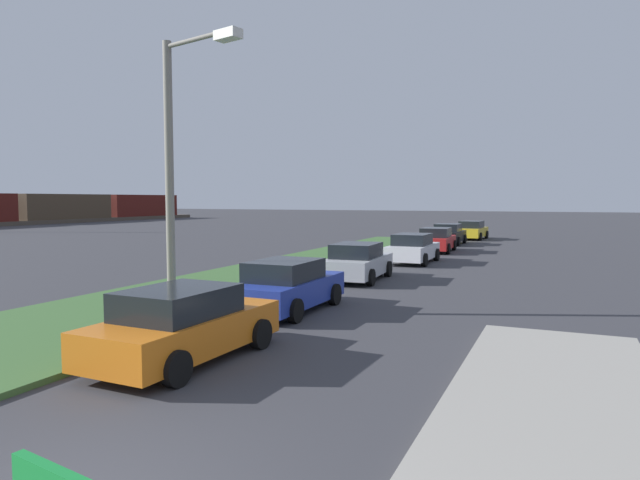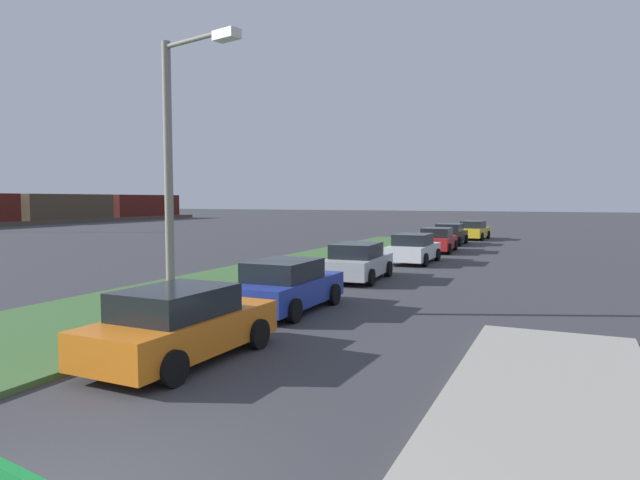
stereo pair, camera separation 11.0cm
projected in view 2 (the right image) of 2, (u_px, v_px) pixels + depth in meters
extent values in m
cube|color=#3D6633|center=(172.00, 300.00, 17.34)|extent=(60.00, 6.00, 0.12)
cube|color=orange|center=(183.00, 331.00, 11.05)|extent=(4.36, 1.95, 0.70)
cube|color=black|center=(175.00, 302.00, 10.83)|extent=(2.25, 1.67, 0.55)
cylinder|color=black|center=(191.00, 326.00, 12.67)|extent=(0.65, 0.24, 0.64)
cylinder|color=black|center=(258.00, 334.00, 11.89)|extent=(0.65, 0.24, 0.64)
cylinder|color=black|center=(96.00, 355.00, 10.25)|extent=(0.65, 0.24, 0.64)
cylinder|color=black|center=(173.00, 368.00, 9.47)|extent=(0.65, 0.24, 0.64)
cube|color=#23389E|center=(287.00, 291.00, 15.95)|extent=(4.30, 1.81, 0.70)
cube|color=black|center=(283.00, 270.00, 15.72)|extent=(2.20, 1.60, 0.55)
cylinder|color=black|center=(281.00, 290.00, 17.57)|extent=(0.64, 0.22, 0.64)
cylinder|color=black|center=(334.00, 294.00, 16.84)|extent=(0.64, 0.22, 0.64)
cylinder|color=black|center=(234.00, 305.00, 15.10)|extent=(0.64, 0.22, 0.64)
cylinder|color=black|center=(294.00, 311.00, 14.38)|extent=(0.64, 0.22, 0.64)
cube|color=#B2B5BA|center=(358.00, 266.00, 22.05)|extent=(4.39, 2.03, 0.70)
cube|color=black|center=(356.00, 250.00, 21.81)|extent=(2.28, 1.72, 0.55)
cylinder|color=black|center=(347.00, 267.00, 23.64)|extent=(0.65, 0.25, 0.64)
cylinder|color=black|center=(388.00, 269.00, 23.00)|extent=(0.65, 0.25, 0.64)
cylinder|color=black|center=(325.00, 275.00, 21.13)|extent=(0.65, 0.25, 0.64)
cylinder|color=black|center=(371.00, 277.00, 20.49)|extent=(0.65, 0.25, 0.64)
cube|color=silver|center=(414.00, 251.00, 27.99)|extent=(4.31, 1.82, 0.70)
cube|color=black|center=(413.00, 239.00, 27.77)|extent=(2.21, 1.61, 0.55)
cylinder|color=black|center=(404.00, 253.00, 29.61)|extent=(0.64, 0.22, 0.64)
cylinder|color=black|center=(437.00, 255.00, 28.87)|extent=(0.64, 0.22, 0.64)
cylinder|color=black|center=(388.00, 258.00, 27.15)|extent=(0.64, 0.22, 0.64)
cylinder|color=black|center=(425.00, 260.00, 26.42)|extent=(0.64, 0.22, 0.64)
cube|color=red|center=(437.00, 242.00, 33.87)|extent=(4.38, 2.01, 0.70)
cube|color=black|center=(437.00, 232.00, 33.64)|extent=(2.27, 1.70, 0.55)
cylinder|color=black|center=(427.00, 244.00, 35.47)|extent=(0.65, 0.25, 0.64)
cylinder|color=black|center=(455.00, 245.00, 34.82)|extent=(0.65, 0.25, 0.64)
cylinder|color=black|center=(418.00, 248.00, 32.96)|extent=(0.65, 0.25, 0.64)
cylinder|color=black|center=(449.00, 249.00, 32.31)|extent=(0.65, 0.25, 0.64)
cube|color=black|center=(450.00, 236.00, 39.44)|extent=(4.30, 1.81, 0.70)
cube|color=black|center=(450.00, 228.00, 39.21)|extent=(2.20, 1.60, 0.55)
cylinder|color=black|center=(441.00, 238.00, 41.05)|extent=(0.64, 0.22, 0.64)
cylinder|color=black|center=(466.00, 239.00, 40.33)|extent=(0.64, 0.22, 0.64)
cylinder|color=black|center=(433.00, 241.00, 38.59)|extent=(0.64, 0.22, 0.64)
cylinder|color=black|center=(459.00, 242.00, 37.86)|extent=(0.64, 0.22, 0.64)
cube|color=gold|center=(474.00, 232.00, 44.46)|extent=(4.39, 2.02, 0.70)
cube|color=black|center=(473.00, 224.00, 44.23)|extent=(2.28, 1.71, 0.55)
cylinder|color=black|center=(466.00, 234.00, 46.08)|extent=(0.65, 0.25, 0.64)
cylinder|color=black|center=(488.00, 235.00, 45.27)|extent=(0.65, 0.25, 0.64)
cylinder|color=black|center=(458.00, 236.00, 43.68)|extent=(0.65, 0.25, 0.64)
cylinder|color=black|center=(482.00, 237.00, 42.87)|extent=(0.65, 0.25, 0.64)
cube|color=#473828|center=(67.00, 207.00, 76.18)|extent=(14.00, 3.00, 3.40)
cube|color=#511914|center=(144.00, 205.00, 90.04)|extent=(14.00, 3.00, 3.40)
cylinder|color=gray|center=(169.00, 179.00, 15.50)|extent=(0.24, 0.24, 7.50)
cylinder|color=gray|center=(195.00, 39.00, 14.51)|extent=(0.68, 2.36, 0.12)
cube|color=silver|center=(227.00, 35.00, 13.79)|extent=(0.51, 0.76, 0.24)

